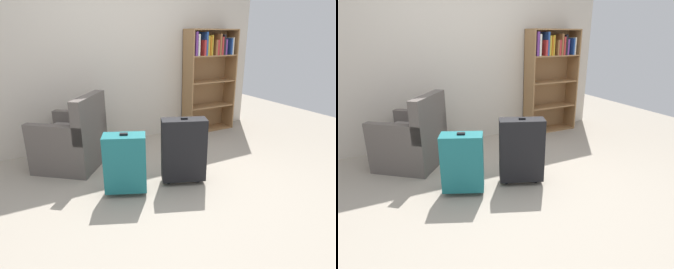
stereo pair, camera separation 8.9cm
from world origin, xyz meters
The scene contains 7 objects.
ground_plane centered at (0.00, 0.00, 0.00)m, with size 8.26×8.26×0.00m, color #9E9384.
back_wall centered at (0.00, 1.76, 1.30)m, with size 4.72×0.10×2.60m, color beige.
bookshelf centered at (1.45, 1.56, 0.98)m, with size 0.86×0.32×1.64m.
armchair centered at (-0.85, 1.11, 0.32)m, with size 0.98×0.98×0.90m.
mug centered at (-0.30, 1.18, 0.05)m, with size 0.12×0.08×0.10m.
suitcase_black centered at (0.12, 0.10, 0.39)m, with size 0.51×0.35×0.75m.
suitcase_teal centered at (-0.51, 0.18, 0.34)m, with size 0.47×0.36×0.66m.
Camera 2 is at (-1.27, -2.34, 1.56)m, focal length 30.38 mm.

